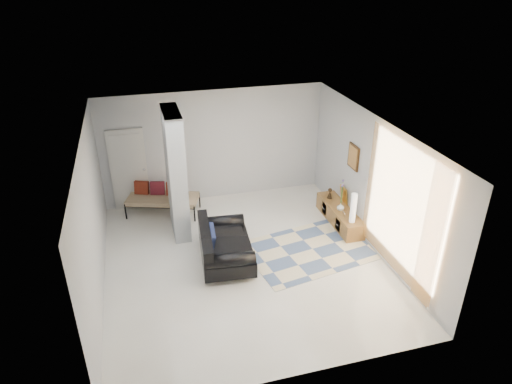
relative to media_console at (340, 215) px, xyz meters
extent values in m
plane|color=beige|center=(-2.52, -0.90, -0.20)|extent=(6.00, 6.00, 0.00)
plane|color=white|center=(-2.52, -0.90, 2.60)|extent=(6.00, 6.00, 0.00)
plane|color=#B9BCBE|center=(-2.52, 2.10, 1.20)|extent=(6.00, 0.00, 6.00)
plane|color=#B9BCBE|center=(-2.52, -3.90, 1.20)|extent=(6.00, 0.00, 6.00)
plane|color=#B9BCBE|center=(-5.27, -0.90, 1.20)|extent=(0.00, 6.00, 6.00)
plane|color=#B9BCBE|center=(0.23, -0.90, 1.20)|extent=(0.00, 6.00, 6.00)
cube|color=#AEB4B6|center=(-3.62, 0.70, 1.20)|extent=(0.35, 1.20, 2.80)
cube|color=silver|center=(-4.62, 2.06, 0.82)|extent=(0.85, 0.06, 2.04)
plane|color=gold|center=(0.15, -2.05, 1.25)|extent=(0.00, 2.55, 2.55)
cube|color=#3E2611|center=(0.20, 0.00, 1.45)|extent=(0.04, 0.45, 0.55)
cube|color=brown|center=(0.00, 0.00, 0.00)|extent=(0.45, 1.75, 0.40)
cube|color=#3E2611|center=(-0.22, -0.39, 0.00)|extent=(0.02, 0.23, 0.28)
cube|color=#3E2611|center=(-0.22, 0.39, 0.00)|extent=(0.02, 0.23, 0.28)
cube|color=#EFB646|center=(0.18, 0.24, 0.40)|extent=(0.09, 0.32, 0.40)
cube|color=silver|center=(-0.10, -0.39, 0.26)|extent=(0.04, 0.10, 0.12)
cylinder|color=silver|center=(-3.32, -1.43, -0.15)|extent=(0.05, 0.05, 0.10)
cylinder|color=silver|center=(-3.20, 0.00, -0.15)|extent=(0.05, 0.05, 0.10)
cylinder|color=silver|center=(-2.53, -1.50, -0.15)|extent=(0.05, 0.05, 0.10)
cylinder|color=silver|center=(-2.40, -0.07, -0.15)|extent=(0.05, 0.05, 0.10)
cube|color=black|center=(-2.86, -0.75, 0.05)|extent=(1.14, 1.75, 0.30)
cube|color=black|center=(-3.26, -0.72, 0.38)|extent=(0.35, 1.68, 0.36)
cylinder|color=black|center=(-2.93, -1.46, 0.28)|extent=(0.97, 0.36, 0.28)
cylinder|color=black|center=(-2.80, -0.04, 0.28)|extent=(0.97, 0.36, 0.28)
cube|color=black|center=(-3.14, -0.73, 0.40)|extent=(0.19, 0.62, 0.31)
cylinder|color=black|center=(-4.81, 1.50, 0.00)|extent=(0.04, 0.04, 0.40)
cylinder|color=black|center=(-3.25, 0.96, 0.00)|extent=(0.04, 0.04, 0.40)
cylinder|color=black|center=(-4.59, 2.14, 0.00)|extent=(0.04, 0.04, 0.40)
cylinder|color=black|center=(-3.03, 1.60, 0.00)|extent=(0.04, 0.04, 0.40)
cube|color=#C0B38C|center=(-3.92, 1.55, 0.18)|extent=(1.80, 1.20, 0.12)
cube|color=maroon|center=(-4.38, 1.86, 0.40)|extent=(0.38, 0.27, 0.33)
cube|color=maroon|center=(-4.01, 1.74, 0.40)|extent=(0.38, 0.27, 0.33)
cube|color=maroon|center=(-3.64, 1.61, 0.40)|extent=(0.38, 0.27, 0.33)
cube|color=beige|center=(-1.01, -0.87, -0.20)|extent=(3.01, 2.27, 0.01)
cylinder|color=white|center=(-0.02, -0.64, 0.53)|extent=(0.12, 0.12, 0.68)
imported|color=silver|center=(-0.05, -0.11, 0.28)|extent=(0.18, 0.18, 0.18)
camera|label=1|loc=(-4.31, -8.36, 5.31)|focal=32.00mm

